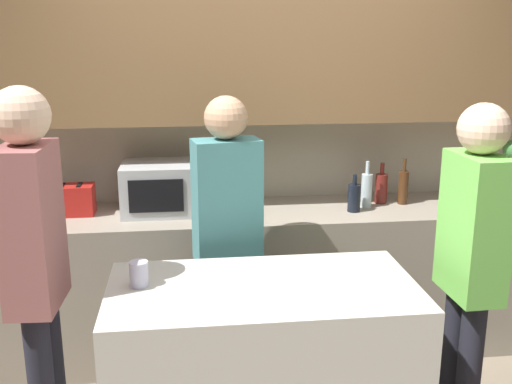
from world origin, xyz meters
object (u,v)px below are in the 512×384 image
microwave (166,187)px  cup_0 (139,274)px  toaster (72,200)px  person_left (227,226)px  person_right (471,255)px  bottle_1 (367,190)px  bottle_0 (354,197)px  bottle_2 (381,188)px  potted_plant (511,170)px  bottle_3 (403,187)px  person_center (35,258)px

microwave → cup_0: (-0.09, -1.12, -0.09)m
microwave → toaster: bearing=179.8°
person_left → person_right: size_ratio=0.99×
person_right → cup_0: bearing=87.2°
bottle_1 → cup_0: bearing=-141.2°
bottle_1 → person_right: size_ratio=0.17×
bottle_0 → person_left: 0.91m
bottle_2 → person_right: 1.18m
potted_plant → person_right: person_right is taller
bottle_1 → person_right: (0.15, -1.10, -0.02)m
cup_0 → person_right: (1.48, -0.03, 0.03)m
bottle_2 → person_right: size_ratio=0.15×
microwave → bottle_2: (1.36, 0.03, -0.05)m
toaster → potted_plant: bearing=-0.0°
bottle_1 → cup_0: (-1.32, -1.06, -0.05)m
potted_plant → bottle_3: potted_plant is taller
microwave → person_left: (0.33, -0.57, -0.07)m
bottle_0 → person_center: size_ratio=0.13×
bottle_3 → cup_0: bottle_3 is taller
potted_plant → person_left: size_ratio=0.24×
bottle_2 → bottle_3: size_ratio=0.89×
bottle_0 → person_center: bearing=-149.1°
microwave → person_center: bearing=-114.4°
cup_0 → toaster: bearing=112.7°
potted_plant → bottle_2: 0.86m
person_center → person_right: bearing=92.4°
microwave → person_left: person_left is taller
toaster → cup_0: bearing=-67.3°
bottle_1 → cup_0: 1.70m
microwave → cup_0: size_ratio=4.69×
bottle_0 → bottle_3: 0.38m
toaster → person_right: 2.26m
toaster → bottle_2: size_ratio=1.00×
person_center → microwave: bearing=158.8°
bottle_1 → person_right: person_right is taller
person_left → toaster: bearing=-42.8°
microwave → bottle_3: (1.49, -0.01, -0.04)m
toaster → person_center: 1.13m
bottle_2 → bottle_3: 0.14m
bottle_2 → person_center: person_center is taller
toaster → potted_plant: potted_plant is taller
toaster → bottle_2: 1.91m
microwave → potted_plant: bearing=0.0°
cup_0 → person_center: (-0.42, -0.00, 0.09)m
bottle_3 → person_center: size_ratio=0.16×
toaster → bottle_0: bottle_0 is taller
bottle_0 → person_right: size_ratio=0.14×
bottle_2 → cup_0: bearing=-141.6°
toaster → person_center: bearing=-87.6°
bottle_3 → person_right: person_right is taller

